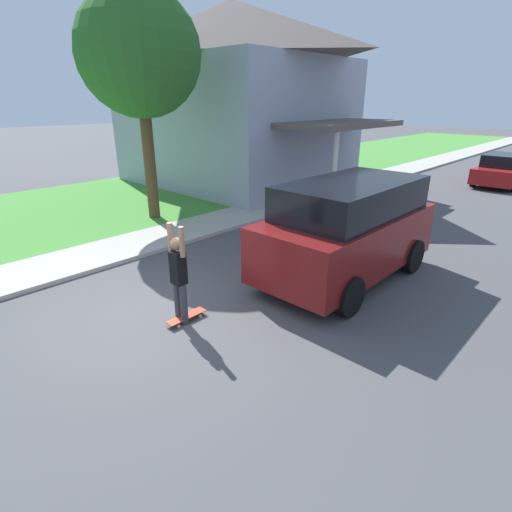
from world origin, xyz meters
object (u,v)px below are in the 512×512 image
object	(u,v)px
suv_parked	(348,229)
skateboard	(186,317)
lawn_tree_near	(139,55)
car_down_street	(503,170)
skateboarder	(179,274)

from	to	relation	value
suv_parked	skateboard	world-z (taller)	suv_parked
lawn_tree_near	suv_parked	xyz separation A→B (m)	(7.08, 0.29, -3.79)
suv_parked	car_down_street	size ratio (longest dim) A/B	1.09
suv_parked	skateboard	size ratio (longest dim) A/B	5.73
car_down_street	skateboard	xyz separation A→B (m)	(-0.79, -17.61, -0.61)
car_down_street	skateboarder	world-z (taller)	skateboarder
lawn_tree_near	skateboarder	size ratio (longest dim) A/B	3.67
skateboarder	skateboard	distance (m)	0.86
skateboarder	car_down_street	bearing A→B (deg)	87.36
suv_parked	car_down_street	bearing A→B (deg)	91.04
lawn_tree_near	car_down_street	bearing A→B (deg)	64.47
skateboard	lawn_tree_near	bearing A→B (deg)	151.24
suv_parked	skateboard	xyz separation A→B (m)	(-1.04, -3.60, -1.06)
lawn_tree_near	car_down_street	xyz separation A→B (m)	(6.83, 14.29, -4.24)
car_down_street	suv_parked	bearing A→B (deg)	-88.96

